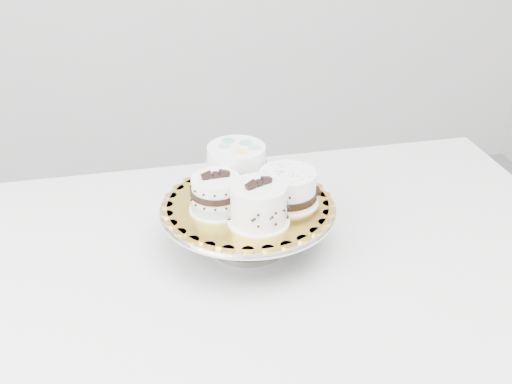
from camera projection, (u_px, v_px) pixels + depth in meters
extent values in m
cube|color=silver|center=(275.00, 264.00, 1.21)|extent=(1.24, 0.84, 0.04)
cube|color=silver|center=(19.00, 333.00, 1.59)|extent=(0.05, 0.05, 0.71)
cube|color=silver|center=(436.00, 274.00, 1.80)|extent=(0.05, 0.05, 0.71)
cylinder|color=gray|center=(248.00, 242.00, 1.23)|extent=(0.15, 0.15, 0.01)
cylinder|color=gray|center=(248.00, 227.00, 1.21)|extent=(0.10, 0.10, 0.08)
cylinder|color=silver|center=(248.00, 208.00, 1.19)|extent=(0.32, 0.32, 0.01)
cylinder|color=silver|center=(248.00, 209.00, 1.19)|extent=(0.33, 0.33, 0.00)
cylinder|color=gold|center=(248.00, 204.00, 1.19)|extent=(0.35, 0.35, 0.00)
cylinder|color=white|center=(259.00, 221.00, 1.13)|extent=(0.11, 0.11, 0.00)
cylinder|color=white|center=(259.00, 203.00, 1.11)|extent=(0.13, 0.13, 0.07)
cylinder|color=white|center=(217.00, 208.00, 1.17)|extent=(0.10, 0.10, 0.00)
cylinder|color=white|center=(216.00, 193.00, 1.15)|extent=(0.09, 0.09, 0.06)
cylinder|color=#9DBAC7|center=(216.00, 203.00, 1.16)|extent=(0.09, 0.09, 0.02)
cylinder|color=black|center=(216.00, 191.00, 1.15)|extent=(0.09, 0.09, 0.01)
cylinder|color=white|center=(237.00, 184.00, 1.25)|extent=(0.12, 0.12, 0.00)
cylinder|color=white|center=(237.00, 165.00, 1.23)|extent=(0.11, 0.11, 0.08)
cylinder|color=white|center=(287.00, 201.00, 1.19)|extent=(0.12, 0.12, 0.00)
cylinder|color=white|center=(287.00, 186.00, 1.18)|extent=(0.12, 0.12, 0.06)
cylinder|color=black|center=(287.00, 193.00, 1.18)|extent=(0.11, 0.11, 0.01)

